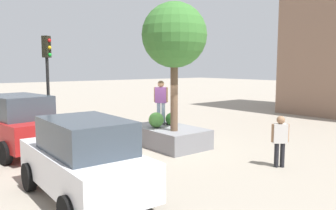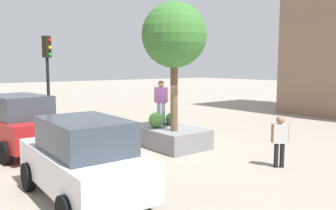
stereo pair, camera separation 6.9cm
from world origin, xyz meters
name	(u,v)px [view 1 (the left image)]	position (x,y,z in m)	size (l,w,h in m)	color
ground_plane	(163,147)	(0.00, 0.00, 0.00)	(120.00, 120.00, 0.00)	#9E9384
planter_ledge	(168,136)	(0.04, -0.29, 0.38)	(3.21, 1.97, 0.76)	gray
plaza_tree	(174,36)	(-0.70, 0.00, 4.32)	(2.42, 2.42, 4.80)	brown
boxwood_shrub	(172,119)	(0.33, -0.71, 1.02)	(0.52, 0.52, 0.52)	#2D6628
hedge_clump	(156,120)	(0.27, 0.13, 1.07)	(0.61, 0.61, 0.61)	#4C8C3D
skateboard	(161,123)	(0.75, -0.48, 0.82)	(0.78, 0.62, 0.07)	black
skateboarder	(161,98)	(0.75, -0.48, 1.86)	(0.50, 0.45, 1.78)	#8C9EB7
police_car	(84,159)	(-3.06, 4.76, 1.01)	(4.32, 2.09, 1.99)	white
sedan_parked	(16,123)	(2.80, 4.77, 1.09)	(4.85, 2.67, 2.15)	#B21E1E
traffic_light_corner	(48,71)	(3.13, 3.40, 3.01)	(0.37, 0.37, 4.40)	black
passerby_with_bag	(280,138)	(-4.47, -1.23, 0.95)	(0.42, 0.46, 1.65)	black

